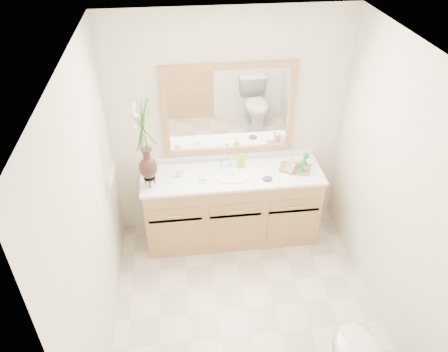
{
  "coord_description": "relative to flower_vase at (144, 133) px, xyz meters",
  "views": [
    {
      "loc": [
        -0.52,
        -2.57,
        3.36
      ],
      "look_at": [
        -0.13,
        0.65,
        1.07
      ],
      "focal_mm": 35.0,
      "sensor_mm": 36.0,
      "label": 1
    }
  ],
  "objects": [
    {
      "name": "switch_plate",
      "position": [
        -0.37,
        -0.16,
        -0.43
      ],
      "size": [
        0.02,
        0.12,
        0.12
      ],
      "primitive_type": "cube",
      "color": "white",
      "rests_on": "wall_left"
    },
    {
      "name": "wall_back",
      "position": [
        0.82,
        0.38,
        -0.21
      ],
      "size": [
        2.4,
        0.02,
        2.4
      ],
      "primitive_type": "cube",
      "color": "silver",
      "rests_on": "floor"
    },
    {
      "name": "flower_vase",
      "position": [
        0.0,
        0.0,
        0.0
      ],
      "size": [
        0.21,
        0.21,
        0.85
      ],
      "rotation": [
        0.0,
        0.0,
        -0.36
      ],
      "color": "black",
      "rests_on": "counter"
    },
    {
      "name": "wall_left",
      "position": [
        -0.38,
        -0.92,
        -0.21
      ],
      "size": [
        0.02,
        2.6,
        2.4
      ],
      "primitive_type": "cube",
      "color": "silver",
      "rests_on": "floor"
    },
    {
      "name": "tumbler",
      "position": [
        0.29,
        0.12,
        -0.53
      ],
      "size": [
        0.07,
        0.07,
        0.09
      ],
      "primitive_type": "cylinder",
      "color": "#F0E1D0",
      "rests_on": "counter"
    },
    {
      "name": "counter",
      "position": [
        0.82,
        0.09,
        -0.59
      ],
      "size": [
        1.84,
        0.57,
        0.03
      ],
      "primitive_type": "cube",
      "color": "white",
      "rests_on": "vanity"
    },
    {
      "name": "soap_bottle",
      "position": [
        0.92,
        0.22,
        -0.5
      ],
      "size": [
        0.08,
        0.08,
        0.14
      ],
      "primitive_type": "imported",
      "rotation": [
        0.0,
        0.0,
        0.26
      ],
      "color": "#A3D031",
      "rests_on": "counter"
    },
    {
      "name": "purple_dish",
      "position": [
        1.15,
        -0.06,
        -0.56
      ],
      "size": [
        0.12,
        0.11,
        0.03
      ],
      "primitive_type": "ellipsoid",
      "rotation": [
        0.0,
        0.0,
        0.42
      ],
      "color": "#54236B",
      "rests_on": "counter"
    },
    {
      "name": "sink",
      "position": [
        0.82,
        0.08,
        -0.63
      ],
      "size": [
        0.38,
        0.34,
        0.23
      ],
      "color": "white",
      "rests_on": "counter"
    },
    {
      "name": "wall_right",
      "position": [
        2.02,
        -0.92,
        -0.21
      ],
      "size": [
        0.02,
        2.6,
        2.4
      ],
      "primitive_type": "cube",
      "color": "silver",
      "rests_on": "floor"
    },
    {
      "name": "mug_left",
      "position": [
        1.4,
        0.03,
        -0.52
      ],
      "size": [
        0.12,
        0.11,
        0.09
      ],
      "primitive_type": "imported",
      "rotation": [
        0.0,
        0.0,
        -0.43
      ],
      "color": "#F0E1D0",
      "rests_on": "tray"
    },
    {
      "name": "floor",
      "position": [
        0.82,
        -0.92,
        -1.41
      ],
      "size": [
        2.6,
        2.6,
        0.0
      ],
      "primitive_type": "plane",
      "color": "silver",
      "rests_on": "ground"
    },
    {
      "name": "ceiling",
      "position": [
        0.82,
        -0.92,
        0.99
      ],
      "size": [
        2.4,
        2.6,
        0.02
      ],
      "primitive_type": "cube",
      "color": "white",
      "rests_on": "wall_back"
    },
    {
      "name": "goblet_front",
      "position": [
        1.53,
        0.04,
        -0.46
      ],
      "size": [
        0.06,
        0.06,
        0.14
      ],
      "color": "#297C34",
      "rests_on": "tray"
    },
    {
      "name": "soap_dish",
      "position": [
        0.52,
        0.0,
        -0.56
      ],
      "size": [
        0.1,
        0.1,
        0.03
      ],
      "color": "#F0E1D0",
      "rests_on": "counter"
    },
    {
      "name": "goblet_back",
      "position": [
        1.59,
        0.15,
        -0.47
      ],
      "size": [
        0.06,
        0.06,
        0.14
      ],
      "color": "#297C34",
      "rests_on": "tray"
    },
    {
      "name": "tray",
      "position": [
        1.47,
        0.1,
        -0.57
      ],
      "size": [
        0.36,
        0.3,
        0.02
      ],
      "primitive_type": "cube",
      "rotation": [
        0.0,
        0.0,
        -0.37
      ],
      "color": "brown",
      "rests_on": "counter"
    },
    {
      "name": "mirror",
      "position": [
        0.82,
        0.36,
        -0.0
      ],
      "size": [
        1.32,
        0.04,
        0.97
      ],
      "color": "white",
      "rests_on": "wall_back"
    },
    {
      "name": "mug_right",
      "position": [
        1.46,
        0.13,
        -0.52
      ],
      "size": [
        0.09,
        0.09,
        0.09
      ],
      "primitive_type": "imported",
      "rotation": [
        0.0,
        0.0,
        0.06
      ],
      "color": "#F0E1D0",
      "rests_on": "tray"
    },
    {
      "name": "vanity",
      "position": [
        0.82,
        0.09,
        -1.01
      ],
      "size": [
        1.8,
        0.55,
        0.8
      ],
      "color": "tan",
      "rests_on": "floor"
    }
  ]
}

